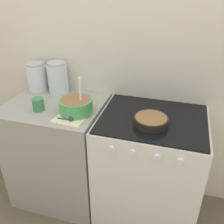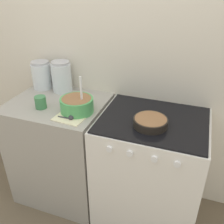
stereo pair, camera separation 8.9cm
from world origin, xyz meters
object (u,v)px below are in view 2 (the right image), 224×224
baking_pan (150,122)px  storage_jar_middle (62,79)px  storage_jar_left (42,77)px  mixing_bowl (77,104)px  tin_can (41,102)px  stove (149,170)px

baking_pan → storage_jar_middle: storage_jar_middle is taller
storage_jar_left → mixing_bowl: bearing=-31.3°
tin_can → storage_jar_left: bearing=121.0°
storage_jar_middle → stove: bearing=-14.2°
mixing_bowl → baking_pan: (0.53, -0.01, -0.03)m
mixing_bowl → storage_jar_left: bearing=148.7°
mixing_bowl → storage_jar_left: 0.56m
mixing_bowl → storage_jar_middle: bearing=134.1°
mixing_bowl → storage_jar_middle: mixing_bowl is taller
baking_pan → storage_jar_middle: 0.87m
baking_pan → tin_can: size_ratio=2.46×
storage_jar_left → tin_can: storage_jar_left is taller
stove → baking_pan: (-0.00, -0.09, 0.49)m
baking_pan → storage_jar_left: size_ratio=0.96×
mixing_bowl → baking_pan: 0.53m
storage_jar_left → tin_can: 0.38m
tin_can → baking_pan: bearing=1.9°
stove → tin_can: tin_can is taller
baking_pan → storage_jar_middle: size_ratio=0.88×
stove → mixing_bowl: size_ratio=3.35×
baking_pan → storage_jar_middle: (-0.81, 0.30, 0.08)m
stove → storage_jar_middle: storage_jar_middle is taller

